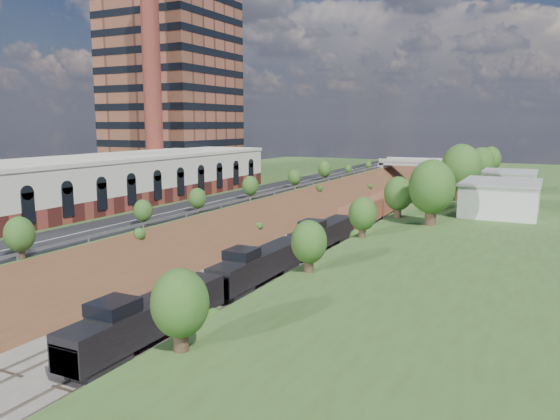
{
  "coord_description": "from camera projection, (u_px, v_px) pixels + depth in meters",
  "views": [
    {
      "loc": [
        29.07,
        -23.3,
        16.67
      ],
      "look_at": [
        -0.7,
        36.49,
        6.0
      ],
      "focal_mm": 35.0,
      "sensor_mm": 36.0,
      "label": 1
    }
  ],
  "objects": [
    {
      "name": "highrise_tower",
      "position": [
        170.0,
        45.0,
        113.84
      ],
      "size": [
        22.0,
        22.0,
        53.9
      ],
      "color": "brown",
      "rests_on": "platform_left"
    },
    {
      "name": "overpass",
      "position": [
        427.0,
        168.0,
        143.09
      ],
      "size": [
        24.5,
        8.3,
        7.4
      ],
      "color": "gray",
      "rests_on": "ground"
    },
    {
      "name": "rail_left_track",
      "position": [
        333.0,
        224.0,
        90.19
      ],
      "size": [
        1.58,
        180.0,
        0.18
      ],
      "primitive_type": "cube",
      "color": "gray",
      "rests_on": "ground"
    },
    {
      "name": "embankment_right",
      "position": [
        415.0,
        232.0,
        84.22
      ],
      "size": [
        10.0,
        180.0,
        10.0
      ],
      "primitive_type": "cube",
      "rotation": [
        0.0,
        0.79,
        0.0
      ],
      "color": "brown",
      "rests_on": "ground"
    },
    {
      "name": "tree_left_crest",
      "position": [
        117.0,
        215.0,
        57.78
      ],
      "size": [
        2.45,
        2.45,
        3.55
      ],
      "color": "#473323",
      "rests_on": "platform_left"
    },
    {
      "name": "guardrail",
      "position": [
        285.0,
        189.0,
        93.02
      ],
      "size": [
        0.1,
        171.0,
        0.7
      ],
      "color": "#99999E",
      "rests_on": "platform_left"
    },
    {
      "name": "embankment_left",
      "position": [
        287.0,
        221.0,
        93.9
      ],
      "size": [
        10.0,
        180.0,
        10.0
      ],
      "primitive_type": "cube",
      "rotation": [
        0.0,
        0.79,
        0.0
      ],
      "color": "brown",
      "rests_on": "ground"
    },
    {
      "name": "ground",
      "position": [
        44.0,
        378.0,
        36.02
      ],
      "size": [
        400.0,
        400.0,
        0.0
      ],
      "primitive_type": "plane",
      "color": "#6B665B",
      "rests_on": "ground"
    },
    {
      "name": "freight_train",
      "position": [
        386.0,
        202.0,
        98.97
      ],
      "size": [
        2.75,
        141.14,
        4.55
      ],
      "color": "black",
      "rests_on": "ground"
    },
    {
      "name": "tree_right_large",
      "position": [
        432.0,
        187.0,
        62.41
      ],
      "size": [
        5.25,
        5.25,
        7.61
      ],
      "color": "#473323",
      "rests_on": "platform_right"
    },
    {
      "name": "commercial_building",
      "position": [
        119.0,
        179.0,
        80.59
      ],
      "size": [
        14.3,
        62.3,
        7.0
      ],
      "color": "maroon",
      "rests_on": "platform_left"
    },
    {
      "name": "platform_left",
      "position": [
        183.0,
        199.0,
        103.18
      ],
      "size": [
        44.0,
        180.0,
        5.0
      ],
      "primitive_type": "cube",
      "color": "#395222",
      "rests_on": "ground"
    },
    {
      "name": "rail_right_track",
      "position": [
        363.0,
        227.0,
        87.9
      ],
      "size": [
        1.58,
        180.0,
        0.18
      ],
      "primitive_type": "cube",
      "color": "gray",
      "rests_on": "ground"
    },
    {
      "name": "white_building_far",
      "position": [
        509.0,
        183.0,
        90.24
      ],
      "size": [
        8.0,
        10.0,
        3.6
      ],
      "primitive_type": "cube",
      "color": "silver",
      "rests_on": "platform_right"
    },
    {
      "name": "road",
      "position": [
        264.0,
        190.0,
        95.08
      ],
      "size": [
        8.0,
        180.0,
        0.1
      ],
      "primitive_type": "cube",
      "color": "black",
      "rests_on": "platform_left"
    },
    {
      "name": "white_building_near",
      "position": [
        501.0,
        199.0,
        70.54
      ],
      "size": [
        9.0,
        12.0,
        4.0
      ],
      "primitive_type": "cube",
      "color": "silver",
      "rests_on": "platform_right"
    },
    {
      "name": "smokestack",
      "position": [
        152.0,
        76.0,
        97.42
      ],
      "size": [
        3.2,
        3.2,
        40.0
      ],
      "primitive_type": "cylinder",
      "color": "maroon",
      "rests_on": "platform_left"
    }
  ]
}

